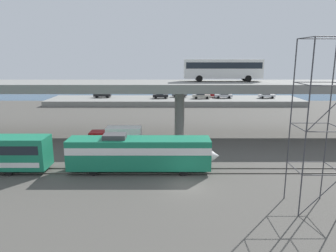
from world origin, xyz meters
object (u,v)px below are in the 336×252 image
Objects in this scene: transit_bus_on_overpass at (222,68)px; parked_car_1 at (223,95)px; parked_car_6 at (102,95)px; train_locomotive at (145,152)px; parked_car_0 at (160,95)px; parked_car_3 at (200,96)px; service_truck_west at (117,137)px; parked_car_5 at (179,94)px; parked_car_2 at (265,95)px; parked_car_4 at (210,94)px; scaffolding_tower at (318,122)px.

transit_bus_on_overpass reaches higher than parked_car_1.
train_locomotive is at bearing 106.19° from parked_car_6.
parked_car_3 is at bearing -2.81° from parked_car_0.
service_truck_west is 46.12m from parked_car_5.
parked_car_2 is (11.32, -0.05, -0.00)m from parked_car_1.
train_locomotive reaches higher than parked_car_4.
transit_bus_on_overpass is 2.62× the size of parked_car_3.
parked_car_4 is (-0.29, 61.96, -5.11)m from scaffolding_tower.
service_truck_west is 44.39m from parked_car_3.
train_locomotive is 3.68× the size of parked_car_4.
train_locomotive is 9.61m from service_truck_west.
parked_car_2 and parked_car_5 have the same top height.
parked_car_1 is 11.32m from parked_car_2.
transit_bus_on_overpass is at bearing 79.74° from parked_car_1.
parked_car_4 is at bearing -112.17° from service_truck_west.
parked_car_0 is at bearing 103.15° from scaffolding_tower.
train_locomotive reaches higher than parked_car_2.
parked_car_2 is (28.29, 51.06, -0.08)m from train_locomotive.
parked_car_1 and parked_car_3 have the same top height.
train_locomotive is 21.98m from transit_bus_on_overpass.
transit_bus_on_overpass is 1.76× the size of service_truck_west.
parked_car_0 is 5.89m from parked_car_5.
parked_car_1 is at bearing -116.68° from service_truck_west.
train_locomotive is 55.23m from parked_car_4.
train_locomotive is at bearing 71.63° from parked_car_1.
parked_car_4 is 8.39m from parked_car_5.
parked_car_4 is at bearing 170.54° from parked_car_2.
parked_car_3 is 1.01× the size of parked_car_6.
parked_car_0 is 13.82m from parked_car_4.
train_locomotive is 3.55× the size of parked_car_3.
parked_car_3 is (15.43, 41.62, 0.48)m from service_truck_west.
parked_car_4 is 29.08m from parked_car_6.
service_truck_west is 1.54× the size of parked_car_4.
scaffolding_tower is 3.40× the size of parked_car_5.
parked_car_5 is 20.70m from parked_car_6.
train_locomotive is 53.85m from parked_car_1.
parked_car_1 is (2.80, 59.60, -5.11)m from scaffolding_tower.
train_locomotive is 58.37m from parked_car_2.
train_locomotive reaches higher than service_truck_west.
parked_car_2 is 43.49m from parked_car_6.
parked_car_4 is at bearing 179.43° from parked_car_5.
parked_car_6 is at bearing -2.13° from parked_car_1.
parked_car_2 is 22.94m from parked_car_5.
parked_car_0 is 16.63m from parked_car_1.
parked_car_1 is (16.62, 0.46, 0.00)m from parked_car_0.
parked_car_0 is at bearing 107.43° from transit_bus_on_overpass.
train_locomotive is 50.65m from parked_car_0.
parked_car_5 is at bearing 148.19° from parked_car_3.
service_truck_west is at bearing 63.32° from parked_car_1.
parked_car_5 is (5.13, 2.89, 0.00)m from parked_car_0.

